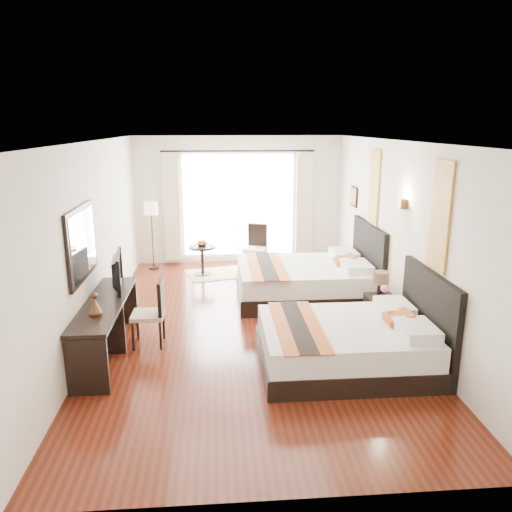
{
  "coord_description": "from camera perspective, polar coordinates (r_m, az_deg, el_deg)",
  "views": [
    {
      "loc": [
        -0.48,
        -7.21,
        3.02
      ],
      "look_at": [
        0.11,
        0.18,
        1.07
      ],
      "focal_mm": 35.0,
      "sensor_mm": 36.0,
      "label": 1
    }
  ],
  "objects": [
    {
      "name": "floor",
      "position": [
        7.84,
        -0.69,
        -7.95
      ],
      "size": [
        4.5,
        7.5,
        0.01
      ],
      "primitive_type": "cube",
      "color": "#3E160B",
      "rests_on": "ground"
    },
    {
      "name": "ceiling",
      "position": [
        7.23,
        -0.76,
        12.93
      ],
      "size": [
        4.5,
        7.5,
        0.02
      ],
      "primitive_type": "cube",
      "color": "white",
      "rests_on": "wall_headboard"
    },
    {
      "name": "wall_headboard",
      "position": [
        7.88,
        15.8,
        2.33
      ],
      "size": [
        0.01,
        7.5,
        2.8
      ],
      "primitive_type": "cube",
      "color": "silver",
      "rests_on": "floor"
    },
    {
      "name": "wall_desk",
      "position": [
        7.6,
        -17.87,
        1.73
      ],
      "size": [
        0.01,
        7.5,
        2.8
      ],
      "primitive_type": "cube",
      "color": "silver",
      "rests_on": "floor"
    },
    {
      "name": "wall_window",
      "position": [
        11.09,
        -2.03,
        6.35
      ],
      "size": [
        4.5,
        0.01,
        2.8
      ],
      "primitive_type": "cube",
      "color": "silver",
      "rests_on": "floor"
    },
    {
      "name": "wall_entry",
      "position": [
        3.86,
        3.06,
        -10.11
      ],
      "size": [
        4.5,
        0.01,
        2.8
      ],
      "primitive_type": "cube",
      "color": "silver",
      "rests_on": "floor"
    },
    {
      "name": "window_glass",
      "position": [
        11.09,
        -2.02,
        5.83
      ],
      "size": [
        2.4,
        0.02,
        2.2
      ],
      "primitive_type": "cube",
      "color": "white",
      "rests_on": "wall_window"
    },
    {
      "name": "sheer_curtain",
      "position": [
        11.03,
        -2.01,
        5.78
      ],
      "size": [
        2.3,
        0.02,
        2.1
      ],
      "primitive_type": "cube",
      "color": "white",
      "rests_on": "wall_window"
    },
    {
      "name": "drape_left",
      "position": [
        11.03,
        -9.58,
        5.48
      ],
      "size": [
        0.35,
        0.14,
        2.35
      ],
      "primitive_type": "cube",
      "color": "beige",
      "rests_on": "floor"
    },
    {
      "name": "drape_right",
      "position": [
        11.15,
        5.5,
        5.72
      ],
      "size": [
        0.35,
        0.14,
        2.35
      ],
      "primitive_type": "cube",
      "color": "beige",
      "rests_on": "floor"
    },
    {
      "name": "art_panel_near",
      "position": [
        6.47,
        20.33,
        4.32
      ],
      "size": [
        0.03,
        0.5,
        1.35
      ],
      "primitive_type": "cube",
      "color": "#954015",
      "rests_on": "wall_headboard"
    },
    {
      "name": "art_panel_far",
      "position": [
        8.89,
        13.35,
        7.45
      ],
      "size": [
        0.03,
        0.5,
        1.35
      ],
      "primitive_type": "cube",
      "color": "#954015",
      "rests_on": "wall_headboard"
    },
    {
      "name": "wall_sconce",
      "position": [
        7.52,
        16.39,
        5.74
      ],
      "size": [
        0.1,
        0.14,
        0.14
      ],
      "primitive_type": "cube",
      "color": "#482D19",
      "rests_on": "wall_headboard"
    },
    {
      "name": "mirror_frame",
      "position": [
        6.77,
        -19.33,
        1.36
      ],
      "size": [
        0.04,
        1.25,
        0.95
      ],
      "primitive_type": "cube",
      "color": "black",
      "rests_on": "wall_desk"
    },
    {
      "name": "mirror_glass",
      "position": [
        6.76,
        -19.13,
        1.37
      ],
      "size": [
        0.01,
        1.12,
        0.82
      ],
      "primitive_type": "cube",
      "color": "white",
      "rests_on": "mirror_frame"
    },
    {
      "name": "bed_near",
      "position": [
        6.6,
        10.84,
        -9.67
      ],
      "size": [
        2.2,
        1.71,
        1.24
      ],
      "color": "black",
      "rests_on": "floor"
    },
    {
      "name": "bed_far",
      "position": [
        8.96,
        5.98,
        -2.69
      ],
      "size": [
        2.37,
        1.85,
        1.34
      ],
      "color": "black",
      "rests_on": "floor"
    },
    {
      "name": "nightstand",
      "position": [
        7.87,
        14.09,
        -6.32
      ],
      "size": [
        0.42,
        0.52,
        0.5
      ],
      "primitive_type": "cube",
      "color": "black",
      "rests_on": "floor"
    },
    {
      "name": "table_lamp",
      "position": [
        7.76,
        14.08,
        -2.63
      ],
      "size": [
        0.24,
        0.24,
        0.38
      ],
      "color": "black",
      "rests_on": "nightstand"
    },
    {
      "name": "vase",
      "position": [
        7.59,
        14.39,
        -4.55
      ],
      "size": [
        0.15,
        0.15,
        0.14
      ],
      "primitive_type": "imported",
      "rotation": [
        0.0,
        0.0,
        0.09
      ],
      "color": "black",
      "rests_on": "nightstand"
    },
    {
      "name": "console_desk",
      "position": [
        7.06,
        -16.7,
        -7.87
      ],
      "size": [
        0.5,
        2.2,
        0.76
      ],
      "primitive_type": "cube",
      "color": "black",
      "rests_on": "floor"
    },
    {
      "name": "television",
      "position": [
        7.36,
        -16.05,
        -1.68
      ],
      "size": [
        0.24,
        0.9,
        0.51
      ],
      "primitive_type": "imported",
      "rotation": [
        0.0,
        0.0,
        1.71
      ],
      "color": "black",
      "rests_on": "console_desk"
    },
    {
      "name": "bronze_figurine",
      "position": [
        6.44,
        -17.91,
        -5.37
      ],
      "size": [
        0.18,
        0.18,
        0.26
      ],
      "primitive_type": null,
      "rotation": [
        0.0,
        0.0,
        -0.04
      ],
      "color": "#482D19",
      "rests_on": "console_desk"
    },
    {
      "name": "desk_chair",
      "position": [
        7.24,
        -12.01,
        -7.72
      ],
      "size": [
        0.45,
        0.45,
        0.95
      ],
      "rotation": [
        0.0,
        0.0,
        3.12
      ],
      "color": "#C1BB95",
      "rests_on": "floor"
    },
    {
      "name": "floor_lamp",
      "position": [
        10.79,
        -11.89,
        4.8
      ],
      "size": [
        0.29,
        0.29,
        1.44
      ],
      "color": "black",
      "rests_on": "floor"
    },
    {
      "name": "side_table",
      "position": [
        10.35,
        -6.14,
        -0.52
      ],
      "size": [
        0.53,
        0.53,
        0.61
      ],
      "primitive_type": "cylinder",
      "color": "black",
      "rests_on": "floor"
    },
    {
      "name": "fruit_bowl",
      "position": [
        10.29,
        -6.2,
        1.3
      ],
      "size": [
        0.26,
        0.26,
        0.06
      ],
      "primitive_type": "imported",
      "rotation": [
        0.0,
        0.0,
        0.14
      ],
      "color": "#423017",
      "rests_on": "side_table"
    },
    {
      "name": "window_chair",
      "position": [
        10.71,
        -0.05,
        0.02
      ],
      "size": [
        0.57,
        0.57,
        0.97
      ],
      "rotation": [
        0.0,
        0.0,
        -1.91
      ],
      "color": "#C1BB95",
      "rests_on": "floor"
    },
    {
      "name": "jute_rug",
      "position": [
        10.48,
        -4.09,
        -1.98
      ],
      "size": [
        1.54,
        1.23,
        0.01
      ],
      "primitive_type": "cube",
      "rotation": [
        0.0,
        0.0,
        0.25
      ],
      "color": "tan",
      "rests_on": "floor"
    }
  ]
}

